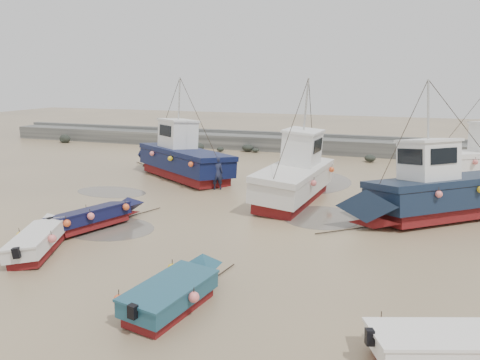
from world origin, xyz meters
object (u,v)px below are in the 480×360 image
(dinghy_2, at_px, (177,287))
(cabin_boat_1, at_px, (296,174))
(dinghy_1, at_px, (98,214))
(cabin_boat_0, at_px, (179,157))
(dinghy_0, at_px, (42,236))
(person, at_px, (217,189))
(cabin_boat_2, at_px, (437,191))

(dinghy_2, xyz_separation_m, cabin_boat_1, (0.55, 12.54, 0.78))
(dinghy_1, xyz_separation_m, dinghy_2, (6.48, -5.26, 0.01))
(cabin_boat_0, bearing_deg, dinghy_2, -120.75)
(dinghy_0, distance_m, person, 11.26)
(dinghy_0, distance_m, dinghy_1, 3.08)
(dinghy_1, xyz_separation_m, cabin_boat_2, (13.76, 5.92, 0.77))
(person, bearing_deg, dinghy_2, 75.74)
(cabin_boat_1, distance_m, cabin_boat_2, 6.86)
(dinghy_2, bearing_deg, cabin_boat_2, 66.04)
(dinghy_0, bearing_deg, cabin_boat_0, 71.00)
(dinghy_0, bearing_deg, dinghy_2, -41.28)
(dinghy_1, relative_size, person, 2.86)
(dinghy_2, bearing_deg, cabin_boat_1, 96.57)
(dinghy_1, xyz_separation_m, person, (2.33, 7.88, -0.55))
(dinghy_1, distance_m, dinghy_2, 8.35)
(cabin_boat_1, bearing_deg, dinghy_1, -128.81)
(cabin_boat_1, xyz_separation_m, person, (-4.71, 0.60, -1.34))
(cabin_boat_1, bearing_deg, dinghy_2, -87.32)
(dinghy_1, height_order, cabin_boat_1, cabin_boat_1)
(cabin_boat_0, bearing_deg, person, -90.07)
(dinghy_0, distance_m, cabin_boat_0, 13.29)
(person, bearing_deg, cabin_boat_0, -64.60)
(cabin_boat_1, bearing_deg, person, 177.91)
(dinghy_1, bearing_deg, dinghy_2, -19.27)
(person, bearing_deg, dinghy_0, 44.99)
(cabin_boat_0, distance_m, cabin_boat_1, 8.74)
(dinghy_2, distance_m, cabin_boat_1, 12.58)
(dinghy_2, height_order, cabin_boat_1, cabin_boat_1)
(cabin_boat_1, distance_m, person, 4.93)
(dinghy_0, distance_m, cabin_boat_1, 12.67)
(cabin_boat_0, bearing_deg, cabin_boat_2, -73.07)
(dinghy_2, relative_size, cabin_boat_2, 0.58)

